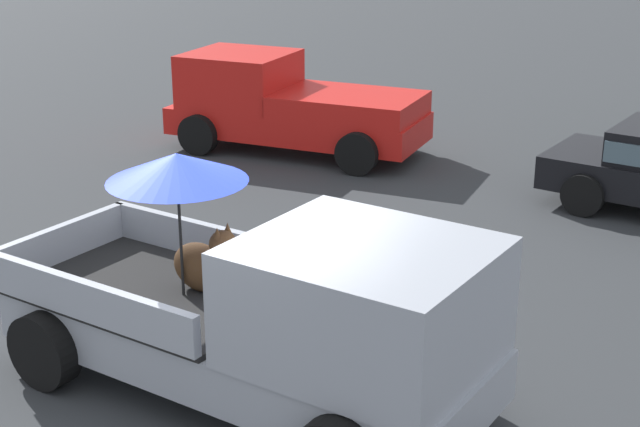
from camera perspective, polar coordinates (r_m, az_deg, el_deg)
ground_plane at (r=9.53m, az=-4.73°, el=-10.89°), size 80.00×80.00×0.00m
pickup_truck_main at (r=8.83m, az=-2.62°, el=-6.19°), size 5.07×2.29×2.37m
pickup_truck_red at (r=17.66m, az=-2.04°, el=6.66°), size 5.05×2.85×1.80m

